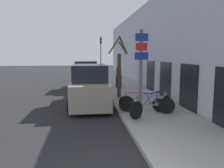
% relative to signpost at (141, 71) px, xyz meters
% --- Properties ---
extents(ground_plane, '(80.00, 80.00, 0.00)m').
position_rel_signpost_xyz_m(ground_plane, '(-1.69, 7.20, -2.01)').
color(ground_plane, black).
extents(sidewalk_curb, '(3.20, 32.00, 0.15)m').
position_rel_signpost_xyz_m(sidewalk_curb, '(0.91, 10.00, -1.94)').
color(sidewalk_curb, gray).
rests_on(sidewalk_curb, ground).
extents(building_facade, '(0.23, 32.00, 6.50)m').
position_rel_signpost_xyz_m(building_facade, '(2.66, 9.92, 1.22)').
color(building_facade, '#B2B7C1').
rests_on(building_facade, ground).
extents(signpost, '(0.53, 0.15, 3.44)m').
position_rel_signpost_xyz_m(signpost, '(0.00, 0.00, 0.00)').
color(signpost, '#595B60').
rests_on(signpost, sidewalk_curb).
extents(bicycle_0, '(2.16, 1.41, 0.99)m').
position_rel_signpost_xyz_m(bicycle_0, '(0.57, 0.32, -1.44)').
color(bicycle_0, black).
rests_on(bicycle_0, sidewalk_curb).
extents(bicycle_1, '(2.28, 0.86, 0.97)m').
position_rel_signpost_xyz_m(bicycle_1, '(0.47, 0.74, -1.45)').
color(bicycle_1, black).
rests_on(bicycle_1, sidewalk_curb).
extents(bicycle_2, '(1.93, 1.04, 0.83)m').
position_rel_signpost_xyz_m(bicycle_2, '(0.39, 1.19, -1.50)').
color(bicycle_2, black).
rests_on(bicycle_2, sidewalk_curb).
extents(parked_car_0, '(2.14, 4.73, 2.15)m').
position_rel_signpost_xyz_m(parked_car_0, '(-1.87, 3.01, -1.03)').
color(parked_car_0, gray).
rests_on(parked_car_0, ground).
extents(parked_car_1, '(2.21, 4.57, 2.16)m').
position_rel_signpost_xyz_m(parked_car_1, '(-1.91, 8.90, -1.03)').
color(parked_car_1, black).
rests_on(parked_car_1, ground).
extents(pedestrian_near, '(0.46, 0.39, 1.75)m').
position_rel_signpost_xyz_m(pedestrian_near, '(0.51, 8.24, -0.85)').
color(pedestrian_near, '#1E2338').
rests_on(pedestrian_near, sidewalk_curb).
extents(street_tree, '(1.31, 1.42, 3.59)m').
position_rel_signpost_xyz_m(street_tree, '(-0.10, 4.36, -0.23)').
color(street_tree, '#4C3828').
rests_on(street_tree, sidewalk_curb).
extents(traffic_light, '(0.20, 0.30, 4.50)m').
position_rel_signpost_xyz_m(traffic_light, '(-0.17, 16.45, 1.02)').
color(traffic_light, '#595B60').
rests_on(traffic_light, sidewalk_curb).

